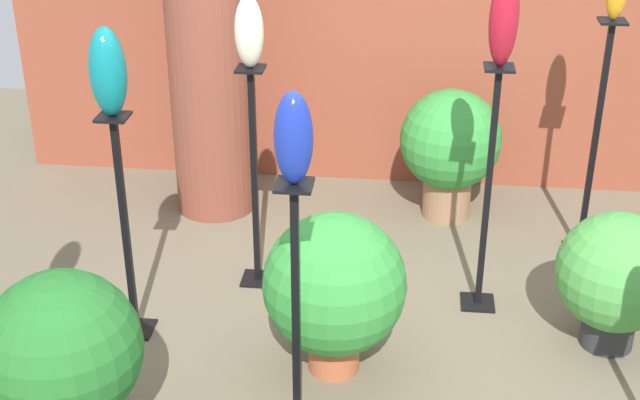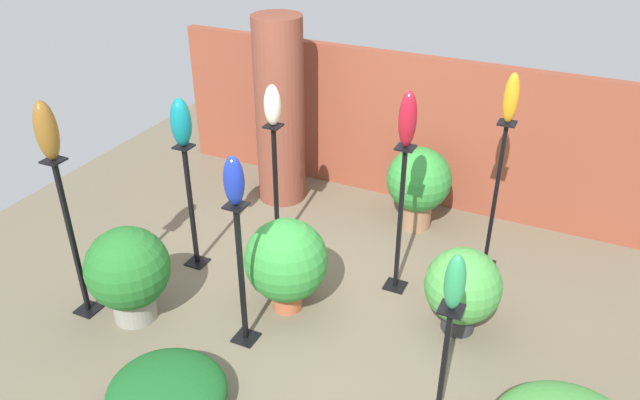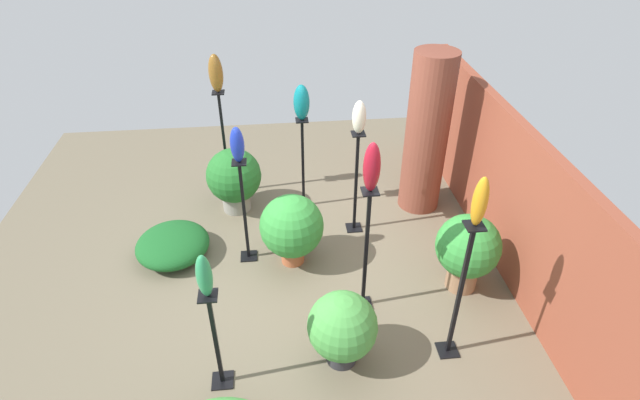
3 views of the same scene
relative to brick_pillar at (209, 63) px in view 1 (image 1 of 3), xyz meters
The scene contains 16 objects.
ground_plane 2.33m from the brick_pillar, 54.59° to the right, with size 8.00×8.00×0.00m, color #6B604C.
brick_wall_back 1.37m from the brick_pillar, 28.21° to the left, with size 5.60×0.12×1.75m, color brown.
brick_pillar is the anchor object (origin of this frame).
pedestal_teal 1.68m from the brick_pillar, 94.46° to the right, with size 0.20×0.20×1.31m.
pedestal_ruby 2.18m from the brick_pillar, 31.23° to the right, with size 0.20×0.20×1.48m.
pedestal_ivory 1.18m from the brick_pillar, 64.27° to the right, with size 0.20×0.20×1.39m.
pedestal_amber 2.59m from the brick_pillar, ahead, with size 0.20×0.20×1.56m.
pedestal_cobalt 2.57m from the brick_pillar, 68.94° to the right, with size 0.20×0.20×1.34m.
art_vase_teal 1.67m from the brick_pillar, 94.46° to the right, with size 0.19×0.20×0.46m, color #0F727A.
art_vase_ruby 2.24m from the brick_pillar, 31.23° to the right, with size 0.15×0.16×0.50m, color maroon.
art_vase_ivory 1.21m from the brick_pillar, 64.27° to the right, with size 0.16×0.16×0.40m, color beige.
art_vase_cobalt 2.57m from the brick_pillar, 68.94° to the right, with size 0.16×0.15×0.41m, color #192D9E.
potted_plant_walkway_edge 2.60m from the brick_pillar, 93.22° to the right, with size 0.74×0.74×0.90m.
potted_plant_mid_right 1.75m from the brick_pillar, ahead, with size 0.70×0.70×0.93m.
potted_plant_front_left 2.18m from the brick_pillar, 60.47° to the right, with size 0.75×0.75×0.90m.
potted_plant_mid_left 2.98m from the brick_pillar, 29.74° to the right, with size 0.66×0.66×0.80m.
Camera 1 is at (0.19, -4.02, 2.94)m, focal length 50.00 mm.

